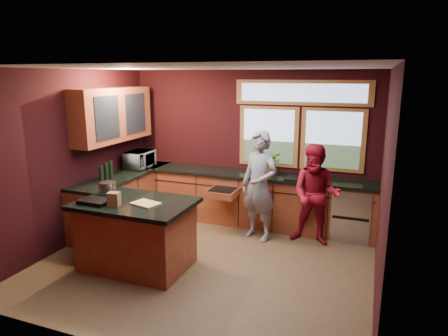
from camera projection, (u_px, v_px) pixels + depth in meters
The scene contains 14 objects.
floor at pixel (206, 262), 5.70m from camera, with size 4.50×4.50×0.00m, color brown.
room_shell at pixel (176, 132), 5.79m from camera, with size 4.52×4.02×2.71m.
back_counter at pixel (255, 199), 7.06m from camera, with size 4.50×0.64×0.93m.
left_counter at pixel (124, 199), 7.04m from camera, with size 0.64×2.30×0.93m.
island at pixel (137, 234), 5.48m from camera, with size 1.55×1.05×0.95m.
person_grey at pixel (259, 186), 6.35m from camera, with size 0.64×0.42×1.77m, color slate.
person_red at pixel (316, 195), 6.18m from camera, with size 0.77×0.60×1.59m, color maroon.
microwave at pixel (140, 160), 7.36m from camera, with size 0.57×0.38×0.31m, color #999999.
potted_plant at pixel (273, 163), 6.85m from camera, with size 0.36×0.31×0.40m, color #999999.
paper_towel at pixel (262, 166), 6.89m from camera, with size 0.12×0.12×0.28m, color white.
cutting_board at pixel (146, 203), 5.26m from camera, with size 0.35×0.25×0.02m, color tan.
stock_pot at pixel (108, 188), 5.68m from camera, with size 0.24×0.24×0.18m, color #B2B2B7.
paper_bag at pixel (114, 199), 5.18m from camera, with size 0.15×0.12×0.18m, color brown.
black_tray at pixel (95, 201), 5.30m from camera, with size 0.40×0.28×0.05m, color black.
Camera 1 is at (2.12, -4.80, 2.60)m, focal length 32.00 mm.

